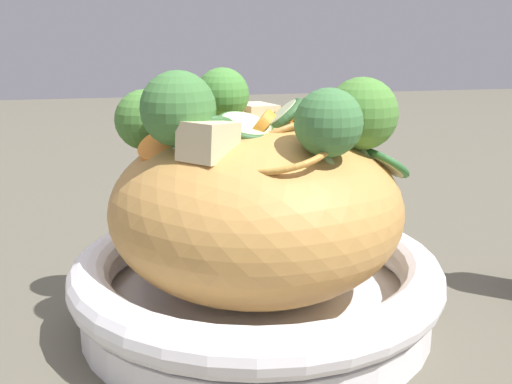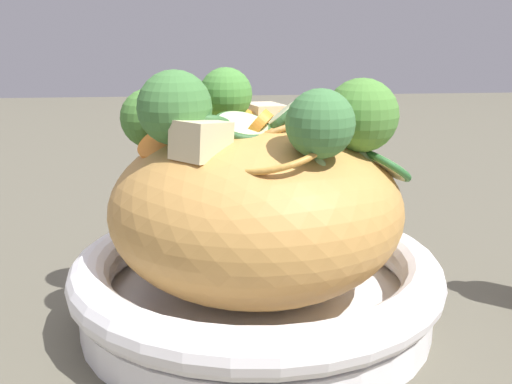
% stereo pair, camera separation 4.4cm
% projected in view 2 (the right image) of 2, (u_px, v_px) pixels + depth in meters
% --- Properties ---
extents(ground_plane, '(3.00, 3.00, 0.00)m').
position_uv_depth(ground_plane, '(256.00, 318.00, 0.47)').
color(ground_plane, '#575344').
extents(serving_bowl, '(0.27, 0.27, 0.05)m').
position_uv_depth(serving_bowl, '(256.00, 284.00, 0.46)').
color(serving_bowl, white).
rests_on(serving_bowl, ground_plane).
extents(noodle_heap, '(0.21, 0.21, 0.13)m').
position_uv_depth(noodle_heap, '(256.00, 208.00, 0.44)').
color(noodle_heap, '#C08B46').
rests_on(noodle_heap, serving_bowl).
extents(broccoli_florets, '(0.20, 0.14, 0.07)m').
position_uv_depth(broccoli_florets, '(248.00, 115.00, 0.41)').
color(broccoli_florets, '#A3C474').
rests_on(broccoli_florets, serving_bowl).
extents(carrot_coins, '(0.18, 0.10, 0.05)m').
position_uv_depth(carrot_coins, '(265.00, 133.00, 0.45)').
color(carrot_coins, orange).
rests_on(carrot_coins, serving_bowl).
extents(zucchini_slices, '(0.17, 0.07, 0.06)m').
position_uv_depth(zucchini_slices, '(270.00, 134.00, 0.42)').
color(zucchini_slices, beige).
rests_on(zucchini_slices, serving_bowl).
extents(chicken_chunks, '(0.09, 0.15, 0.04)m').
position_uv_depth(chicken_chunks, '(241.00, 129.00, 0.45)').
color(chicken_chunks, beige).
rests_on(chicken_chunks, serving_bowl).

